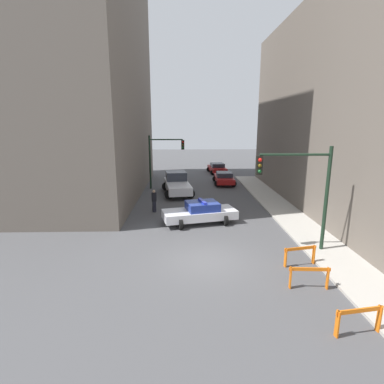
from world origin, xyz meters
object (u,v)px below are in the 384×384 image
barrier_mid (309,274)px  barrier_back (300,253)px  parked_car_mid (217,168)px  police_car (200,212)px  traffic_light_near (304,183)px  pedestrian_crossing (154,201)px  barrier_front (359,317)px  white_truck (177,184)px  parked_car_near (224,178)px  traffic_light_far (161,154)px

barrier_mid → barrier_back: (0.38, 1.97, 0.00)m
parked_car_mid → police_car: bearing=-104.7°
traffic_light_near → pedestrian_crossing: size_ratio=3.13×
barrier_front → barrier_mid: same height
parked_car_mid → barrier_mid: bearing=-94.1°
barrier_back → parked_car_mid: bearing=92.3°
traffic_light_near → barrier_front: bearing=-94.3°
police_car → barrier_back: police_car is taller
white_truck → traffic_light_near: bearing=-71.2°
traffic_light_near → parked_car_mid: size_ratio=1.17×
police_car → barrier_mid: police_car is taller
parked_car_mid → parked_car_near: bearing=-95.6°
barrier_back → parked_car_near: bearing=93.3°
white_truck → parked_car_near: 6.41m
traffic_light_far → barrier_mid: (7.12, -18.55, -2.78)m
white_truck → parked_car_near: bearing=32.6°
barrier_back → pedestrian_crossing: bearing=131.0°
white_truck → pedestrian_crossing: (-1.54, -5.81, -0.04)m
parked_car_mid → white_truck: bearing=-119.0°
traffic_light_far → white_truck: traffic_light_far is taller
white_truck → pedestrian_crossing: 6.01m
traffic_light_near → pedestrian_crossing: traffic_light_near is taller
traffic_light_near → traffic_light_far: 17.07m
traffic_light_far → parked_car_near: bearing=17.1°
white_truck → barrier_mid: (5.55, -16.38, -0.29)m
traffic_light_near → police_car: bearing=136.5°
police_car → pedestrian_crossing: pedestrian_crossing is taller
barrier_front → barrier_back: 4.60m
barrier_mid → police_car: bearing=115.7°
traffic_light_near → traffic_light_far: (-8.03, 15.06, -0.13)m
white_truck → barrier_back: white_truck is taller
barrier_mid → traffic_light_far: bearing=111.0°
parked_car_mid → traffic_light_near: bearing=-91.7°
traffic_light_far → pedestrian_crossing: size_ratio=3.13×
barrier_front → police_car: bearing=112.0°
traffic_light_far → white_truck: size_ratio=0.92×
police_car → barrier_back: bearing=-158.6°
barrier_mid → pedestrian_crossing: bearing=123.8°
parked_car_near → pedestrian_crossing: (-6.41, -9.96, 0.19)m
barrier_front → barrier_mid: 2.67m
parked_car_near → pedestrian_crossing: size_ratio=2.61×
white_truck → barrier_back: size_ratio=3.57×
traffic_light_near → parked_car_near: bearing=95.3°
police_car → pedestrian_crossing: (-3.23, 2.56, 0.14)m
parked_car_near → barrier_back: (1.06, -18.57, -0.06)m
barrier_front → parked_car_mid: bearing=92.1°
police_car → barrier_mid: 8.90m
parked_car_mid → barrier_back: bearing=-93.1°
traffic_light_far → barrier_mid: bearing=-69.0°
traffic_light_near → police_car: size_ratio=1.04×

